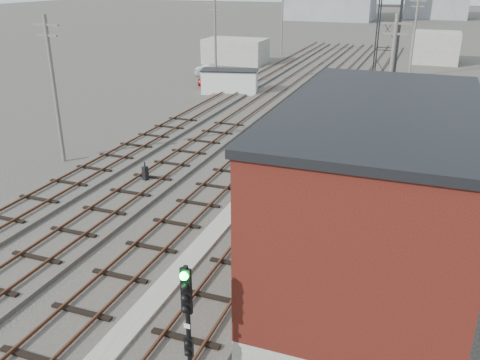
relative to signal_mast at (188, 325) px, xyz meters
The scene contains 21 objects.
ground 55.27m from the signal_mast, 93.84° to the left, with size 320.00×320.00×0.00m, color #282621.
track_right 34.20m from the signal_mast, 92.02° to the left, with size 3.20×90.00×0.39m.
track_mid_right 34.57m from the signal_mast, 98.67° to the left, with size 3.20×90.00×0.39m.
track_mid_left 35.40m from the signal_mast, 105.10° to the left, with size 3.20×90.00×0.39m.
track_left 36.64m from the signal_mast, 111.17° to the left, with size 3.20×90.00×0.39m.
platform_curb 9.95m from the signal_mast, 109.40° to the left, with size 0.90×28.00×0.26m, color gray.
brick_building 8.10m from the signal_mast, 61.80° to the left, with size 6.54×12.20×7.22m.
lattice_tower 30.53m from the signal_mast, 86.58° to the left, with size 1.60×1.60×15.00m.
utility_pole_left_a 22.24m from the signal_mast, 137.04° to the left, with size 1.80×0.24×9.00m.
utility_pole_left_b 43.29m from the signal_mast, 112.01° to the left, with size 1.80×0.24×9.00m.
utility_pole_left_c 67.11m from the signal_mast, 103.98° to the left, with size 1.80×0.24×9.00m.
utility_pole_right_a 23.36m from the signal_mast, 83.08° to the left, with size 1.80×0.24×9.00m.
utility_pole_right_b 53.20m from the signal_mast, 86.98° to the left, with size 1.80×0.24×9.00m.
shed_left 58.51m from the signal_mast, 109.68° to the left, with size 8.00×5.00×3.20m, color gray.
shed_right 65.30m from the signal_mast, 85.34° to the left, with size 6.00×6.00×4.00m, color gray.
signal_mast is the anchor object (origin of this frame).
switch_stand 16.73m from the signal_mast, 124.51° to the left, with size 0.35×0.35×1.19m.
site_trailer 39.92m from the signal_mast, 109.97° to the left, with size 6.03×3.70×2.36m.
car_red 42.28m from the signal_mast, 111.94° to the left, with size 1.55×3.86×1.31m, color maroon.
car_silver 49.03m from the signal_mast, 112.55° to the left, with size 1.43×4.11×1.35m, color #A4A7AC.
car_grey 46.47m from the signal_mast, 110.70° to the left, with size 1.72×4.22×1.23m, color gray.
Camera 1 is at (8.75, -4.75, 11.10)m, focal length 38.00 mm.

